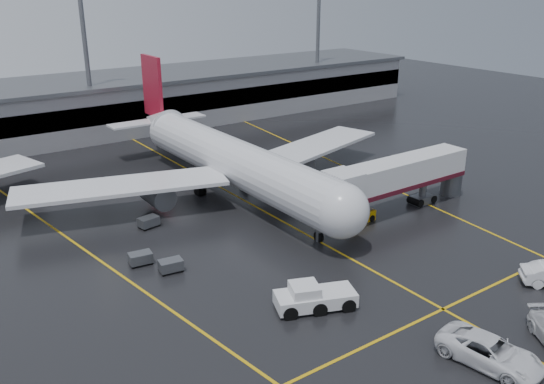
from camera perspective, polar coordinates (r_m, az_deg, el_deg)
ground at (r=60.94m, az=0.45°, el=-2.61°), size 220.00×220.00×0.00m
apron_line_centre at (r=60.94m, az=0.45°, el=-2.60°), size 0.25×90.00×0.02m
apron_line_stop at (r=46.86m, az=16.67°, el=-11.12°), size 60.00×0.25×0.02m
apron_line_left at (r=61.73m, az=-20.55°, el=-3.67°), size 9.99×69.35×0.02m
apron_line_right at (r=78.92m, az=6.84°, el=2.70°), size 7.57×69.64×0.02m
terminal at (r=100.92m, az=-15.83°, el=8.51°), size 122.00×19.00×8.60m
light_mast_mid at (r=92.27m, az=-18.11°, el=13.63°), size 3.00×1.20×25.45m
light_mast_right at (r=114.20m, az=4.61°, el=15.66°), size 3.00×1.20×25.45m
main_airliner at (r=67.13m, az=-4.39°, el=3.36°), size 48.80×45.60×14.10m
jet_bridge at (r=62.86m, az=12.53°, el=1.45°), size 19.90×3.40×6.05m
pushback_tractor at (r=44.80m, az=4.11°, el=-10.48°), size 6.66×4.58×2.21m
belt_loader at (r=60.53m, az=8.67°, el=-2.45°), size 3.67×1.88×2.27m
service_van_a at (r=41.45m, az=20.90°, el=-14.65°), size 4.26×7.29×1.91m
baggage_cart_a at (r=50.68m, az=-10.05°, el=-7.19°), size 2.16×1.56×1.12m
baggage_cart_b at (r=52.45m, az=-12.98°, el=-6.42°), size 2.16×1.56×1.12m
baggage_cart_c at (r=59.84m, az=-12.19°, el=-2.90°), size 2.20×1.63×1.12m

